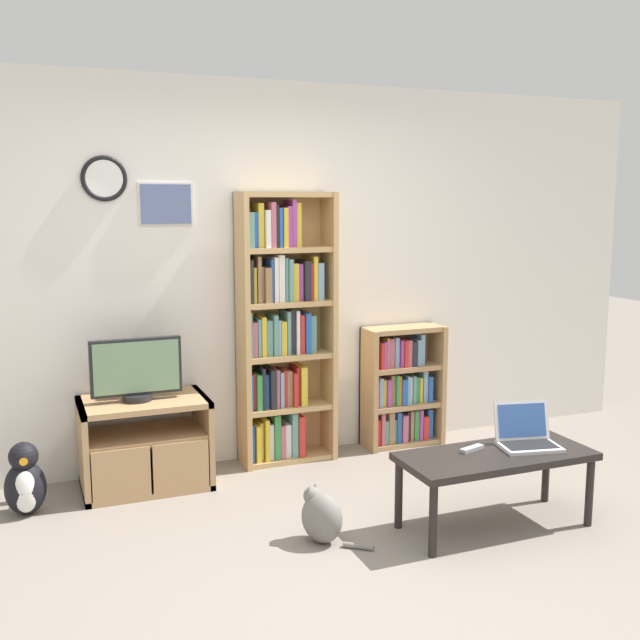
{
  "coord_description": "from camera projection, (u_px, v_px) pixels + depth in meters",
  "views": [
    {
      "loc": [
        -1.43,
        -2.97,
        1.8
      ],
      "look_at": [
        0.19,
        1.07,
        1.11
      ],
      "focal_mm": 42.0,
      "sensor_mm": 36.0,
      "label": 1
    }
  ],
  "objects": [
    {
      "name": "wall_back",
      "position": [
        245.0,
        274.0,
        5.13
      ],
      "size": [
        6.36,
        0.09,
        2.6
      ],
      "color": "silver",
      "rests_on": "ground_plane"
    },
    {
      "name": "ground_plane",
      "position": [
        367.0,
        586.0,
        3.53
      ],
      "size": [
        18.0,
        18.0,
        0.0
      ],
      "primitive_type": "plane",
      "color": "gray"
    },
    {
      "name": "tv_stand",
      "position": [
        145.0,
        443.0,
        4.72
      ],
      "size": [
        0.79,
        0.51,
        0.57
      ],
      "color": "tan",
      "rests_on": "ground_plane"
    },
    {
      "name": "cat",
      "position": [
        321.0,
        517.0,
        3.98
      ],
      "size": [
        0.35,
        0.36,
        0.3
      ],
      "rotation": [
        0.0,
        0.0,
        0.52
      ],
      "color": "slate",
      "rests_on": "ground_plane"
    },
    {
      "name": "laptop",
      "position": [
        526.0,
        436.0,
        4.22
      ],
      "size": [
        0.37,
        0.32,
        0.24
      ],
      "rotation": [
        0.0,
        0.0,
        -0.21
      ],
      "color": "silver",
      "rests_on": "coffee_table"
    },
    {
      "name": "bookshelf_short",
      "position": [
        400.0,
        389.0,
        5.54
      ],
      "size": [
        0.6,
        0.25,
        0.89
      ],
      "color": "tan",
      "rests_on": "ground_plane"
    },
    {
      "name": "bookshelf_tall",
      "position": [
        281.0,
        330.0,
        5.12
      ],
      "size": [
        0.66,
        0.26,
        1.86
      ],
      "color": "tan",
      "rests_on": "ground_plane"
    },
    {
      "name": "television",
      "position": [
        136.0,
        370.0,
        4.63
      ],
      "size": [
        0.56,
        0.18,
        0.39
      ],
      "color": "black",
      "rests_on": "tv_stand"
    },
    {
      "name": "remote_near_laptop",
      "position": [
        472.0,
        449.0,
        4.15
      ],
      "size": [
        0.17,
        0.09,
        0.02
      ],
      "rotation": [
        0.0,
        0.0,
        5.01
      ],
      "color": "#99999E",
      "rests_on": "coffee_table"
    },
    {
      "name": "coffee_table",
      "position": [
        496.0,
        461.0,
        4.12
      ],
      "size": [
        1.08,
        0.46,
        0.43
      ],
      "color": "black",
      "rests_on": "ground_plane"
    },
    {
      "name": "penguin_figurine",
      "position": [
        25.0,
        482.0,
        4.31
      ],
      "size": [
        0.23,
        0.21,
        0.43
      ],
      "color": "black",
      "rests_on": "ground_plane"
    }
  ]
}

